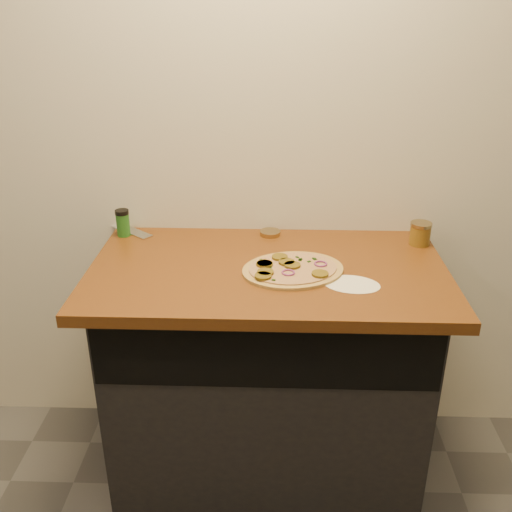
{
  "coord_description": "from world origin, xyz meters",
  "views": [
    {
      "loc": [
        0.02,
        -0.31,
        1.73
      ],
      "look_at": [
        -0.04,
        1.39,
        0.95
      ],
      "focal_mm": 40.0,
      "sensor_mm": 36.0,
      "label": 1
    }
  ],
  "objects_px": {
    "chefs_knife": "(114,223)",
    "spice_shaker": "(123,223)",
    "pizza": "(292,269)",
    "salsa_jar": "(420,233)"
  },
  "relations": [
    {
      "from": "pizza",
      "to": "chefs_knife",
      "type": "bearing_deg",
      "value": 150.3
    },
    {
      "from": "chefs_knife",
      "to": "spice_shaker",
      "type": "height_order",
      "value": "spice_shaker"
    },
    {
      "from": "chefs_knife",
      "to": "spice_shaker",
      "type": "distance_m",
      "value": 0.14
    },
    {
      "from": "pizza",
      "to": "spice_shaker",
      "type": "height_order",
      "value": "spice_shaker"
    },
    {
      "from": "pizza",
      "to": "chefs_knife",
      "type": "xyz_separation_m",
      "value": [
        -0.7,
        0.4,
        -0.0
      ]
    },
    {
      "from": "salsa_jar",
      "to": "spice_shaker",
      "type": "height_order",
      "value": "spice_shaker"
    },
    {
      "from": "salsa_jar",
      "to": "chefs_knife",
      "type": "bearing_deg",
      "value": 172.51
    },
    {
      "from": "chefs_knife",
      "to": "spice_shaker",
      "type": "xyz_separation_m",
      "value": [
        0.07,
        -0.11,
        0.04
      ]
    },
    {
      "from": "pizza",
      "to": "spice_shaker",
      "type": "relative_size",
      "value": 4.08
    },
    {
      "from": "pizza",
      "to": "spice_shaker",
      "type": "bearing_deg",
      "value": 155.48
    }
  ]
}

